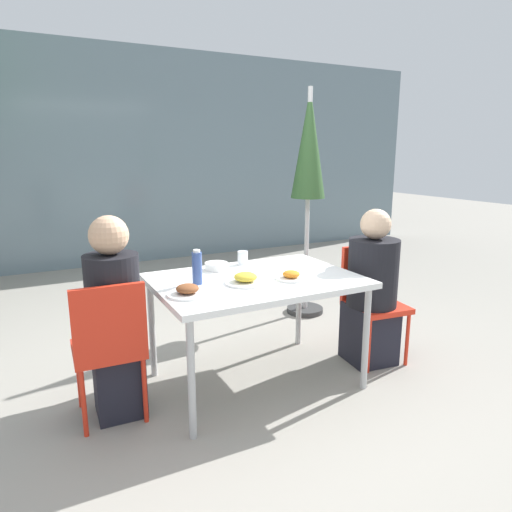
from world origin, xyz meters
TOP-DOWN VIEW (x-y plane):
  - ground_plane at (0.00, 0.00)m, footprint 24.00×24.00m
  - building_facade at (0.00, 4.09)m, footprint 10.00×0.20m
  - dining_table at (0.00, 0.00)m, footprint 1.35×0.95m
  - chair_left at (-0.98, -0.04)m, footprint 0.42×0.42m
  - person_left at (-0.92, 0.04)m, footprint 0.32×0.32m
  - chair_right at (0.98, -0.03)m, footprint 0.44×0.44m
  - person_right at (0.92, -0.10)m, footprint 0.37×0.37m
  - closed_umbrella at (1.09, 1.04)m, footprint 0.36×0.36m
  - plate_0 at (-0.53, -0.15)m, footprint 0.24×0.24m
  - plate_1 at (0.19, -0.14)m, footprint 0.21×0.21m
  - plate_2 at (-0.12, -0.09)m, footprint 0.27×0.27m
  - bottle at (-0.40, 0.04)m, footprint 0.06×0.06m
  - drinking_cup at (0.08, 0.38)m, footprint 0.08×0.08m
  - salad_bowl at (-0.15, 0.32)m, footprint 0.17×0.17m

SIDE VIEW (x-z plane):
  - ground_plane at x=0.00m, z-range 0.00..0.00m
  - chair_left at x=-0.98m, z-range 0.08..0.95m
  - chair_right at x=0.98m, z-range 0.08..0.95m
  - person_right at x=0.92m, z-range -0.04..1.14m
  - person_left at x=-0.92m, z-range -0.02..1.21m
  - dining_table at x=0.00m, z-range 0.32..1.08m
  - plate_1 at x=0.19m, z-range 0.75..0.81m
  - plate_0 at x=-0.53m, z-range 0.75..0.82m
  - salad_bowl at x=-0.15m, z-range 0.76..0.81m
  - plate_2 at x=-0.12m, z-range 0.75..0.82m
  - drinking_cup at x=0.08m, z-range 0.76..0.86m
  - bottle at x=-0.40m, z-range 0.75..0.98m
  - building_facade at x=0.00m, z-range 0.00..3.00m
  - closed_umbrella at x=1.09m, z-range 0.46..2.62m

